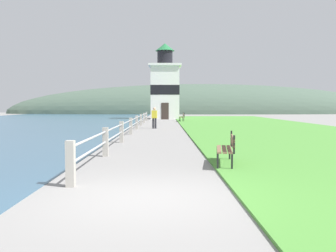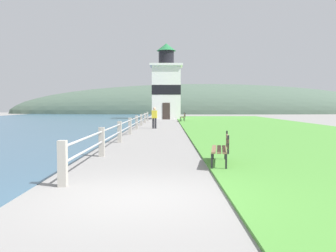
% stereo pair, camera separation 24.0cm
% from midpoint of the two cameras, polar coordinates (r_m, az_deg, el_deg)
% --- Properties ---
extents(ground_plane, '(160.00, 160.00, 0.00)m').
position_cam_midpoint_polar(ground_plane, '(7.07, -4.55, -10.92)').
color(ground_plane, gray).
extents(grass_verge, '(12.00, 59.30, 0.06)m').
position_cam_midpoint_polar(grass_verge, '(27.62, 14.67, -0.41)').
color(grass_verge, '#4C8E38').
rests_on(grass_verge, ground_plane).
extents(seawall_railing, '(0.18, 32.78, 0.98)m').
position_cam_midpoint_polar(seawall_railing, '(24.26, -5.49, 0.47)').
color(seawall_railing, '#A8A399').
rests_on(seawall_railing, ground_plane).
extents(park_bench_near, '(0.71, 1.85, 0.94)m').
position_cam_midpoint_polar(park_bench_near, '(10.75, 8.41, -3.16)').
color(park_bench_near, brown).
rests_on(park_bench_near, ground_plane).
extents(park_bench_midway, '(0.50, 1.74, 0.94)m').
position_cam_midpoint_polar(park_bench_midway, '(39.10, 2.02, 1.47)').
color(park_bench_midway, brown).
rests_on(park_bench_midway, ground_plane).
extents(lighthouse, '(3.97, 3.97, 9.33)m').
position_cam_midpoint_polar(lighthouse, '(46.60, -0.62, 5.91)').
color(lighthouse, white).
rests_on(lighthouse, ground_plane).
extents(person_strolling, '(0.40, 0.25, 1.56)m').
position_cam_midpoint_polar(person_strolling, '(27.48, -2.34, 1.38)').
color(person_strolling, '#28282D').
rests_on(person_strolling, ground_plane).
extents(distant_hillside, '(80.00, 16.00, 12.00)m').
position_cam_midpoint_polar(distant_hillside, '(76.76, 5.12, 1.91)').
color(distant_hillside, '#475B4C').
rests_on(distant_hillside, ground_plane).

